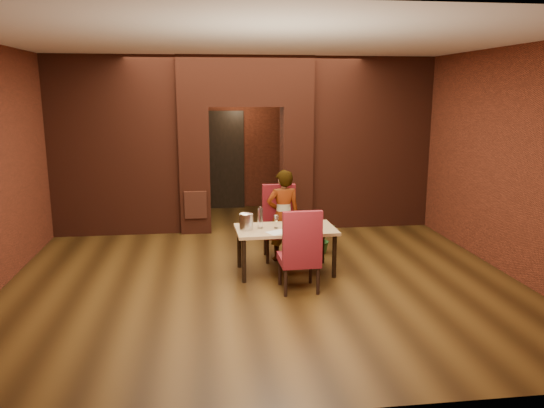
{
  "coord_description": "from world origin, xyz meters",
  "views": [
    {
      "loc": [
        -0.79,
        -7.8,
        2.57
      ],
      "look_at": [
        0.23,
        0.0,
        0.9
      ],
      "focal_mm": 35.0,
      "sensor_mm": 36.0,
      "label": 1
    }
  ],
  "objects_px": {
    "dining_table": "(285,250)",
    "wine_glass_b": "(290,221)",
    "chair_near": "(299,249)",
    "wine_glass_c": "(301,222)",
    "chair_far": "(280,223)",
    "person_seated": "(283,215)",
    "potted_plant": "(321,239)",
    "wine_glass_a": "(276,222)",
    "water_bottle": "(260,217)",
    "wine_bucket": "(246,222)"
  },
  "relations": [
    {
      "from": "dining_table",
      "to": "wine_glass_b",
      "type": "height_order",
      "value": "wine_glass_b"
    },
    {
      "from": "chair_near",
      "to": "wine_glass_c",
      "type": "distance_m",
      "value": 0.64
    },
    {
      "from": "dining_table",
      "to": "chair_far",
      "type": "bearing_deg",
      "value": 86.68
    },
    {
      "from": "chair_near",
      "to": "person_seated",
      "type": "height_order",
      "value": "person_seated"
    },
    {
      "from": "dining_table",
      "to": "wine_glass_c",
      "type": "distance_m",
      "value": 0.49
    },
    {
      "from": "wine_glass_c",
      "to": "potted_plant",
      "type": "relative_size",
      "value": 0.45
    },
    {
      "from": "dining_table",
      "to": "wine_glass_b",
      "type": "relative_size",
      "value": 6.13
    },
    {
      "from": "chair_far",
      "to": "wine_glass_a",
      "type": "height_order",
      "value": "chair_far"
    },
    {
      "from": "person_seated",
      "to": "wine_glass_a",
      "type": "bearing_deg",
      "value": 66.57
    },
    {
      "from": "person_seated",
      "to": "water_bottle",
      "type": "height_order",
      "value": "person_seated"
    },
    {
      "from": "dining_table",
      "to": "person_seated",
      "type": "relative_size",
      "value": 1.0
    },
    {
      "from": "person_seated",
      "to": "wine_glass_a",
      "type": "xyz_separation_m",
      "value": [
        -0.19,
        -0.57,
        0.05
      ]
    },
    {
      "from": "wine_glass_b",
      "to": "potted_plant",
      "type": "distance_m",
      "value": 1.26
    },
    {
      "from": "wine_glass_a",
      "to": "wine_glass_c",
      "type": "bearing_deg",
      "value": -20.36
    },
    {
      "from": "dining_table",
      "to": "wine_glass_c",
      "type": "xyz_separation_m",
      "value": [
        0.2,
        -0.11,
        0.43
      ]
    },
    {
      "from": "wine_glass_b",
      "to": "wine_glass_a",
      "type": "bearing_deg",
      "value": 165.62
    },
    {
      "from": "dining_table",
      "to": "wine_glass_c",
      "type": "relative_size",
      "value": 6.9
    },
    {
      "from": "person_seated",
      "to": "potted_plant",
      "type": "xyz_separation_m",
      "value": [
        0.67,
        0.29,
        -0.48
      ]
    },
    {
      "from": "chair_far",
      "to": "water_bottle",
      "type": "bearing_deg",
      "value": -120.47
    },
    {
      "from": "wine_glass_b",
      "to": "person_seated",
      "type": "bearing_deg",
      "value": 90.79
    },
    {
      "from": "wine_glass_b",
      "to": "dining_table",
      "type": "bearing_deg",
      "value": 146.8
    },
    {
      "from": "wine_glass_b",
      "to": "wine_bucket",
      "type": "height_order",
      "value": "wine_bucket"
    },
    {
      "from": "person_seated",
      "to": "wine_glass_a",
      "type": "distance_m",
      "value": 0.61
    },
    {
      "from": "wine_glass_b",
      "to": "wine_bucket",
      "type": "distance_m",
      "value": 0.63
    },
    {
      "from": "chair_far",
      "to": "wine_glass_c",
      "type": "height_order",
      "value": "chair_far"
    },
    {
      "from": "chair_near",
      "to": "wine_glass_c",
      "type": "relative_size",
      "value": 5.42
    },
    {
      "from": "wine_glass_a",
      "to": "potted_plant",
      "type": "relative_size",
      "value": 0.4
    },
    {
      "from": "wine_glass_c",
      "to": "water_bottle",
      "type": "distance_m",
      "value": 0.58
    },
    {
      "from": "wine_bucket",
      "to": "person_seated",
      "type": "bearing_deg",
      "value": 44.49
    },
    {
      "from": "wine_glass_a",
      "to": "wine_glass_b",
      "type": "height_order",
      "value": "wine_glass_b"
    },
    {
      "from": "chair_near",
      "to": "person_seated",
      "type": "distance_m",
      "value": 1.29
    },
    {
      "from": "dining_table",
      "to": "chair_far",
      "type": "distance_m",
      "value": 0.68
    },
    {
      "from": "water_bottle",
      "to": "wine_glass_a",
      "type": "bearing_deg",
      "value": -9.78
    },
    {
      "from": "water_bottle",
      "to": "wine_bucket",
      "type": "bearing_deg",
      "value": -160.7
    },
    {
      "from": "water_bottle",
      "to": "chair_far",
      "type": "bearing_deg",
      "value": 57.65
    },
    {
      "from": "person_seated",
      "to": "wine_bucket",
      "type": "distance_m",
      "value": 0.87
    },
    {
      "from": "water_bottle",
      "to": "person_seated",
      "type": "bearing_deg",
      "value": 52.42
    },
    {
      "from": "chair_near",
      "to": "wine_glass_a",
      "type": "height_order",
      "value": "chair_near"
    },
    {
      "from": "wine_bucket",
      "to": "dining_table",
      "type": "bearing_deg",
      "value": 2.51
    },
    {
      "from": "chair_near",
      "to": "wine_glass_b",
      "type": "xyz_separation_m",
      "value": [
        -0.0,
        0.66,
        0.22
      ]
    },
    {
      "from": "chair_far",
      "to": "wine_bucket",
      "type": "bearing_deg",
      "value": -129.31
    },
    {
      "from": "person_seated",
      "to": "wine_bucket",
      "type": "relative_size",
      "value": 6.04
    },
    {
      "from": "chair_near",
      "to": "water_bottle",
      "type": "bearing_deg",
      "value": -62.17
    },
    {
      "from": "chair_far",
      "to": "wine_glass_a",
      "type": "relative_size",
      "value": 6.16
    },
    {
      "from": "wine_glass_b",
      "to": "wine_glass_c",
      "type": "distance_m",
      "value": 0.15
    },
    {
      "from": "person_seated",
      "to": "potted_plant",
      "type": "bearing_deg",
      "value": -161.37
    },
    {
      "from": "person_seated",
      "to": "water_bottle",
      "type": "xyz_separation_m",
      "value": [
        -0.41,
        -0.54,
        0.11
      ]
    },
    {
      "from": "water_bottle",
      "to": "potted_plant",
      "type": "relative_size",
      "value": 0.67
    },
    {
      "from": "wine_bucket",
      "to": "water_bottle",
      "type": "distance_m",
      "value": 0.22
    },
    {
      "from": "water_bottle",
      "to": "chair_near",
      "type": "bearing_deg",
      "value": -60.58
    }
  ]
}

